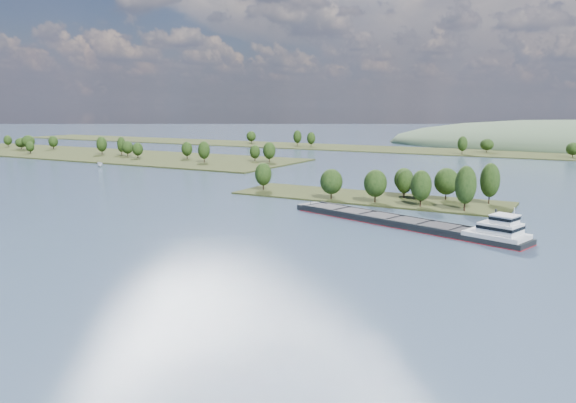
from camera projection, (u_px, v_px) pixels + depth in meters
The scene contains 6 objects.
ground at pixel (289, 230), 153.32m from camera, with size 1800.00×1800.00×0.00m, color #3A4E65.
tree_island at pixel (387, 189), 199.78m from camera, with size 100.00×30.00×15.68m.
left_bank at pixel (95, 154), 382.57m from camera, with size 300.00×80.00×13.96m.
back_shoreline at pixel (494, 153), 390.09m from camera, with size 900.00×60.00×15.70m.
cargo_barge at pixel (415, 223), 156.05m from camera, with size 73.52×29.96×10.03m.
motorboat at pixel (100, 164), 310.17m from camera, with size 2.52×6.69×2.58m, color silver.
Camera 1 is at (72.14, -11.21, 33.88)m, focal length 35.00 mm.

